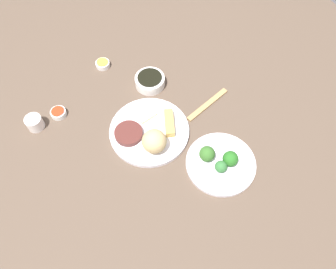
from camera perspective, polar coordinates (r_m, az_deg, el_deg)
The scene contains 18 objects.
tabletop at distance 1.20m, azimuth -4.79°, elevation 1.12°, with size 2.20×2.20×0.02m, color brown.
main_plate at distance 1.17m, azimuth -3.28°, elevation 0.60°, with size 0.28×0.28×0.02m, color white.
rice_scoop at distance 1.08m, azimuth -2.43°, elevation -1.19°, with size 0.08×0.08×0.08m, color tan.
spring_roll at distance 1.16m, azimuth 0.21°, elevation 2.04°, with size 0.10×0.03×0.03m, color tan.
crab_rangoon_wonton at distance 1.19m, azimuth -4.21°, elevation 3.86°, with size 0.07×0.07×0.01m, color beige.
stir_fry_heap at distance 1.15m, azimuth -6.90°, elevation 0.19°, with size 0.10×0.10×0.02m, color #512520.
broccoli_plate at distance 1.12m, azimuth 9.20°, elevation -5.04°, with size 0.24×0.24×0.01m, color white.
broccoli_floret_0 at distance 1.09m, azimuth 10.86°, elevation -4.18°, with size 0.05×0.05×0.05m, color #266720.
broccoli_floret_1 at distance 1.08m, azimuth 9.25°, elevation -5.57°, with size 0.04×0.04×0.04m, color #336D34.
broccoli_floret_2 at distance 1.09m, azimuth 6.85°, elevation -3.37°, with size 0.05×0.05×0.05m, color #346527.
soy_sauce_bowl at distance 1.29m, azimuth -3.18°, elevation 9.29°, with size 0.12×0.12×0.04m, color white.
soy_sauce_bowl_liquid at distance 1.27m, azimuth -3.23°, elevation 9.93°, with size 0.09×0.09×0.00m, color black.
sauce_ramekin_hot_mustard at distance 1.38m, azimuth -11.34°, elevation 11.96°, with size 0.06×0.06×0.02m, color white.
sauce_ramekin_hot_mustard_liquid at distance 1.37m, azimuth -11.43°, elevation 12.31°, with size 0.05×0.05×0.00m, color gold.
sauce_ramekin_sweet_and_sour at distance 1.27m, azimuth -18.62°, elevation 3.58°, with size 0.06×0.06×0.02m, color white.
sauce_ramekin_sweet_and_sour_liquid at distance 1.26m, azimuth -18.77°, elevation 3.90°, with size 0.05×0.05×0.00m, color red.
teacup at distance 1.26m, azimuth -22.31°, elevation 1.92°, with size 0.06×0.06×0.05m, color white.
chopsticks_pair at distance 1.24m, azimuth 6.93°, elevation 5.24°, with size 0.20×0.02×0.01m, color #A98351.
Camera 1 is at (0.62, -0.18, 1.02)m, focal length 34.84 mm.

